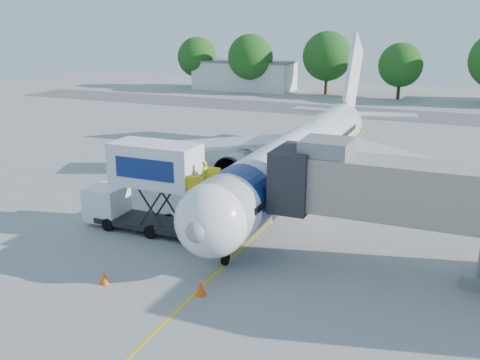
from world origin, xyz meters
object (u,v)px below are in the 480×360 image
at_px(aircraft, 303,153).
at_px(ground_tug, 222,359).
at_px(jet_bridge, 395,191).
at_px(catering_hiloader, 147,187).

distance_m(aircraft, ground_tug, 22.56).
height_order(aircraft, jet_bridge, aircraft).
xyz_separation_m(jet_bridge, catering_hiloader, (-14.26, -0.00, -1.58)).
bearing_deg(ground_tug, aircraft, 117.18).
bearing_deg(catering_hiloader, ground_tug, -47.55).
bearing_deg(catering_hiloader, aircraft, 60.59).
distance_m(aircraft, jet_bridge, 13.77).
height_order(jet_bridge, ground_tug, jet_bridge).
distance_m(jet_bridge, catering_hiloader, 14.35).
xyz_separation_m(aircraft, catering_hiloader, (-6.27, -11.12, -0.19)).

